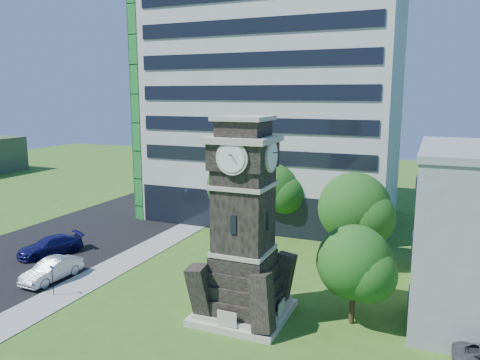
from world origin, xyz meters
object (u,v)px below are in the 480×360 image
at_px(car_street_mid, 52,270).
at_px(clock_tower, 243,233).
at_px(park_bench, 264,313).
at_px(street_sign, 52,277).
at_px(car_street_north, 50,246).

bearing_deg(car_street_mid, clock_tower, 4.00).
xyz_separation_m(park_bench, street_sign, (-14.32, -2.22, 0.85)).
bearing_deg(clock_tower, park_bench, -6.47).
relative_size(car_street_mid, car_street_north, 0.89).
distance_m(park_bench, street_sign, 14.52).
relative_size(car_street_north, park_bench, 2.80).
bearing_deg(park_bench, car_street_north, 149.10).
distance_m(clock_tower, street_sign, 13.69).
bearing_deg(clock_tower, car_street_mid, -178.96).
distance_m(clock_tower, car_street_mid, 15.73).
height_order(clock_tower, park_bench, clock_tower).
relative_size(car_street_mid, park_bench, 2.48).
height_order(car_street_mid, car_street_north, car_street_mid).
distance_m(car_street_mid, car_street_north, 6.03).
height_order(park_bench, street_sign, street_sign).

